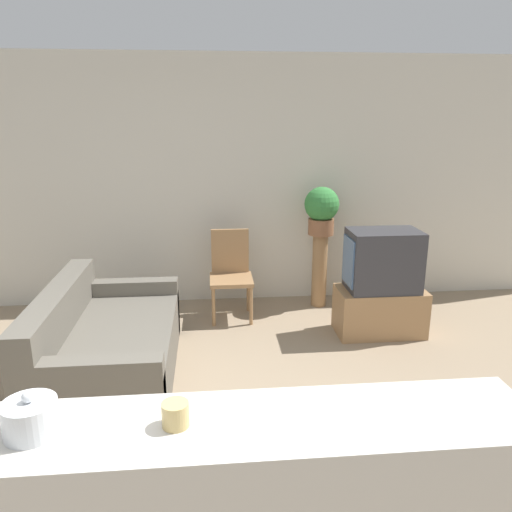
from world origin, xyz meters
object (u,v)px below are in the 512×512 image
object	(u,v)px
couch	(106,346)
potted_plant	(322,209)
wooden_chair	(231,270)
television	(383,260)
decorative_bowl	(30,418)

from	to	relation	value
couch	potted_plant	xyz separation A→B (m)	(2.06, 1.41, 0.83)
wooden_chair	potted_plant	xyz separation A→B (m)	(0.99, 0.20, 0.60)
potted_plant	television	bearing A→B (deg)	-61.53
television	potted_plant	world-z (taller)	potted_plant
wooden_chair	decorative_bowl	size ratio (longest dim) A/B	4.88
couch	wooden_chair	size ratio (longest dim) A/B	1.91
wooden_chair	decorative_bowl	xyz separation A→B (m)	(-0.84, -3.41, 0.57)
couch	television	world-z (taller)	television
decorative_bowl	television	bearing A→B (deg)	51.41
potted_plant	decorative_bowl	xyz separation A→B (m)	(-1.83, -3.61, -0.04)
couch	television	distance (m)	2.60
decorative_bowl	couch	bearing A→B (deg)	95.87
couch	potted_plant	distance (m)	2.63
couch	decorative_bowl	size ratio (longest dim) A/B	9.32
couch	potted_plant	world-z (taller)	potted_plant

